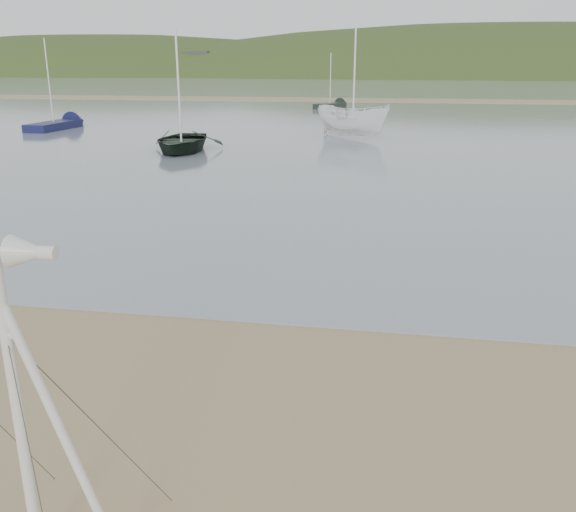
% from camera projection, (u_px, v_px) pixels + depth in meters
% --- Properties ---
extents(ground, '(560.00, 560.00, 0.00)m').
position_uv_depth(ground, '(34.00, 454.00, 6.91)').
color(ground, '#8C7350').
rests_on(ground, ground).
extents(water, '(560.00, 256.00, 0.04)m').
position_uv_depth(water, '(382.00, 84.00, 130.79)').
color(water, gray).
rests_on(water, ground).
extents(sandbar, '(560.00, 7.00, 0.07)m').
position_uv_depth(sandbar, '(367.00, 100.00, 72.58)').
color(sandbar, '#8C7350').
rests_on(sandbar, water).
extents(hill_ridge, '(620.00, 180.00, 80.00)m').
position_uv_depth(hill_ridge, '(437.00, 130.00, 230.31)').
color(hill_ridge, '#283A17').
rests_on(hill_ridge, ground).
extents(far_cottages, '(294.40, 6.30, 8.00)m').
position_uv_depth(far_cottages, '(399.00, 64.00, 189.14)').
color(far_cottages, white).
rests_on(far_cottages, ground).
extents(mast_rig, '(2.07, 2.21, 4.68)m').
position_uv_depth(mast_rig, '(15.00, 456.00, 5.05)').
color(mast_rig, silver).
rests_on(mast_rig, ground).
extents(boat_dark, '(3.67, 1.40, 5.02)m').
position_uv_depth(boat_dark, '(179.00, 100.00, 29.54)').
color(boat_dark, black).
rests_on(boat_dark, water).
extents(boat_white, '(2.76, 2.75, 5.19)m').
position_uv_depth(boat_white, '(354.00, 92.00, 35.06)').
color(boat_white, white).
rests_on(boat_white, water).
extents(sailboat_blue_near, '(1.67, 6.31, 6.26)m').
position_uv_depth(sailboat_blue_near, '(67.00, 123.00, 41.79)').
color(sailboat_blue_near, '#12153F').
rests_on(sailboat_blue_near, ground).
extents(sailboat_dark_mid, '(3.50, 5.63, 5.58)m').
position_uv_depth(sailboat_dark_mid, '(337.00, 105.00, 60.40)').
color(sailboat_dark_mid, black).
rests_on(sailboat_dark_mid, ground).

